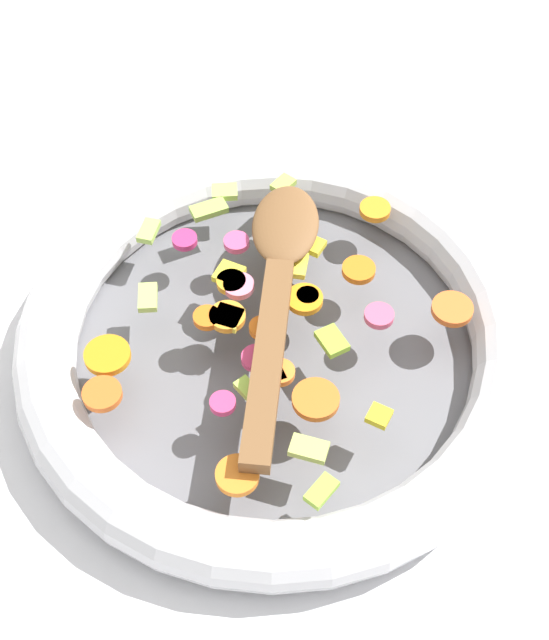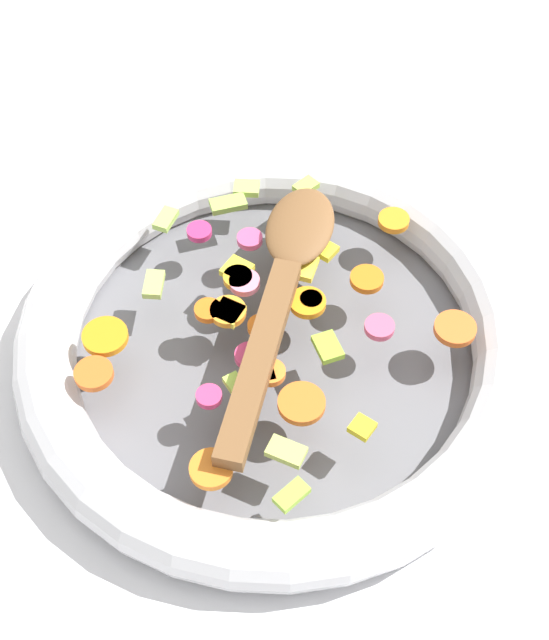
# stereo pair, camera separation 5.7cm
# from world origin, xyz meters

# --- Properties ---
(ground_plane) EXTENTS (4.00, 4.00, 0.00)m
(ground_plane) POSITION_xyz_m (0.00, 0.00, 0.00)
(ground_plane) COLOR silver
(skillet) EXTENTS (0.42, 0.42, 0.05)m
(skillet) POSITION_xyz_m (0.00, 0.00, 0.02)
(skillet) COLOR slate
(skillet) RESTS_ON ground_plane
(chopped_vegetables) EXTENTS (0.32, 0.32, 0.01)m
(chopped_vegetables) POSITION_xyz_m (0.00, 0.01, 0.05)
(chopped_vegetables) COLOR orange
(chopped_vegetables) RESTS_ON skillet
(wooden_spoon) EXTENTS (0.26, 0.16, 0.01)m
(wooden_spoon) POSITION_xyz_m (0.03, -0.01, 0.06)
(wooden_spoon) COLOR brown
(wooden_spoon) RESTS_ON chopped_vegetables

